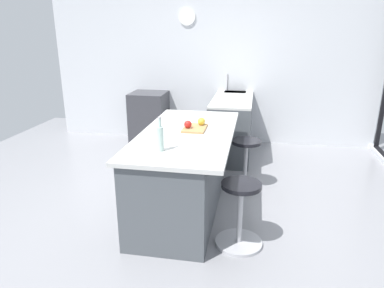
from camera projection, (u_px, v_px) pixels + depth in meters
name	position (u px, v px, depth m)	size (l,w,h in m)	color
ground_plane	(176.00, 209.00, 3.93)	(7.25, 7.25, 0.00)	gray
interior_partition_left	(210.00, 59.00, 6.02)	(0.15, 5.58, 2.83)	silver
sink_cabinet	(233.00, 120.00, 5.92)	(2.24, 0.60, 1.18)	#4C5156
oven_range	(149.00, 117.00, 6.17)	(0.60, 0.61, 0.87)	#38383D
kitchen_island	(183.00, 170.00, 3.87)	(2.01, 0.96, 0.88)	#4C5156
stool_by_window	(245.00, 165.00, 4.40)	(0.44, 0.44, 0.62)	#B7B7BC
stool_middle	(240.00, 216.00, 3.22)	(0.44, 0.44, 0.62)	#B7B7BC
cutting_board	(195.00, 128.00, 3.83)	(0.36, 0.24, 0.02)	tan
apple_yellow	(201.00, 121.00, 3.90)	(0.08, 0.08, 0.08)	gold
apple_red	(188.00, 124.00, 3.79)	(0.08, 0.08, 0.08)	red
water_bottle	(160.00, 138.00, 3.12)	(0.06, 0.06, 0.31)	silver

